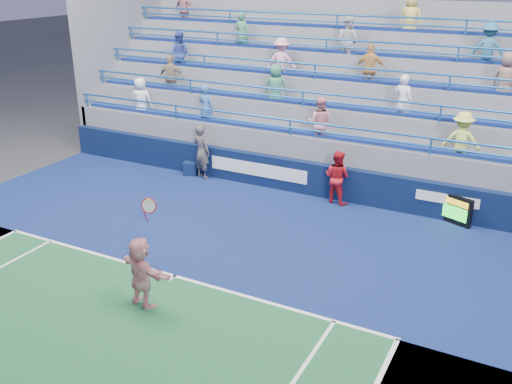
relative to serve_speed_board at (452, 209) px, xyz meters
The scene contains 8 objects.
ground 8.31m from the serve_speed_board, 130.27° to the right, with size 120.00×120.00×0.00m, color #333538.
sponsor_wall 5.37m from the serve_speed_board, behind, with size 18.00×0.32×1.10m.
bleacher_stand 6.75m from the serve_speed_board, 143.75° to the left, with size 18.00×5.60×6.13m.
serve_speed_board is the anchor object (origin of this frame).
judge_chair 9.04m from the serve_speed_board, behind, with size 0.60×0.61×0.85m.
tennis_player 9.30m from the serve_speed_board, 124.49° to the right, with size 1.60×0.85×2.64m.
line_judge 8.52m from the serve_speed_board, behind, with size 0.71×0.46×1.94m, color #141638.
ball_girl 3.54m from the serve_speed_board, behind, with size 0.83×0.65×1.71m, color red.
Camera 1 is at (7.32, -9.79, 7.02)m, focal length 40.00 mm.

